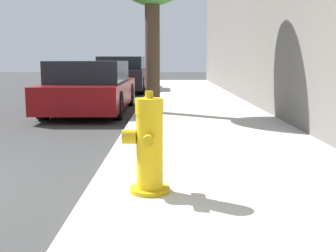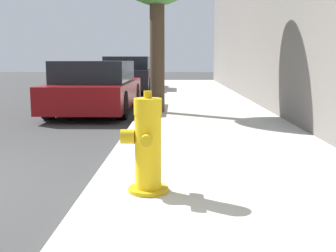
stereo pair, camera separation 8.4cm
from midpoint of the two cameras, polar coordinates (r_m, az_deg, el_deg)
The scene contains 4 objects.
sidewalk_slab at distance 3.76m, azimuth 10.43°, elevation -9.53°, with size 2.84×40.00×0.14m.
fire_hydrant at distance 3.55m, azimuth -3.15°, elevation -2.79°, with size 0.40×0.42×0.86m.
parked_car_near at distance 10.29m, azimuth -10.45°, elevation 5.17°, with size 1.76×4.43×1.22m.
parked_car_mid at distance 16.69m, azimuth -6.19°, elevation 6.91°, with size 1.83×4.10×1.37m.
Camera 1 is at (2.68, -3.51, 1.25)m, focal length 45.00 mm.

